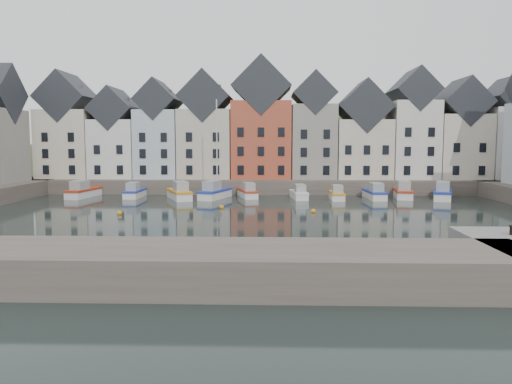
{
  "coord_description": "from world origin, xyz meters",
  "views": [
    {
      "loc": [
        1.56,
        -47.17,
        7.45
      ],
      "look_at": [
        -0.08,
        6.0,
        2.06
      ],
      "focal_mm": 35.0,
      "sensor_mm": 36.0,
      "label": 1
    }
  ],
  "objects": [
    {
      "name": "ground",
      "position": [
        0.0,
        0.0,
        0.0
      ],
      "size": [
        260.0,
        260.0,
        0.0
      ],
      "primitive_type": "plane",
      "color": "black",
      "rests_on": "ground"
    },
    {
      "name": "far_quay",
      "position": [
        0.0,
        30.0,
        1.0
      ],
      "size": [
        90.0,
        16.0,
        2.0
      ],
      "primitive_type": "cube",
      "color": "#4C433B",
      "rests_on": "ground"
    },
    {
      "name": "near_wall",
      "position": [
        -10.0,
        -22.0,
        1.0
      ],
      "size": [
        50.0,
        6.0,
        2.0
      ],
      "primitive_type": "cube",
      "color": "#4C433B",
      "rests_on": "ground"
    },
    {
      "name": "hillside",
      "position": [
        0.02,
        56.0,
        -17.96
      ],
      "size": [
        153.6,
        70.4,
        64.0
      ],
      "color": "#2C381C",
      "rests_on": "ground"
    },
    {
      "name": "far_terrace",
      "position": [
        3.21,
        28.0,
        8.88
      ],
      "size": [
        72.37,
        8.16,
        17.78
      ],
      "color": "beige",
      "rests_on": "far_quay"
    },
    {
      "name": "mooring_buoys",
      "position": [
        -4.0,
        5.33,
        0.15
      ],
      "size": [
        20.5,
        5.5,
        0.5
      ],
      "color": "orange",
      "rests_on": "ground"
    },
    {
      "name": "boat_a",
      "position": [
        -23.67,
        18.45,
        0.76
      ],
      "size": [
        2.97,
        6.91,
        2.57
      ],
      "rotation": [
        0.0,
        0.0,
        -0.14
      ],
      "color": "silver",
      "rests_on": "ground"
    },
    {
      "name": "boat_b",
      "position": [
        -16.76,
        18.68,
        0.68
      ],
      "size": [
        1.89,
        5.94,
        2.27
      ],
      "rotation": [
        0.0,
        0.0,
        0.01
      ],
      "color": "silver",
      "rests_on": "ground"
    },
    {
      "name": "boat_c",
      "position": [
        -10.37,
        16.8,
        0.78
      ],
      "size": [
        4.55,
        7.1,
        2.61
      ],
      "rotation": [
        0.0,
        0.0,
        0.39
      ],
      "color": "silver",
      "rests_on": "ground"
    },
    {
      "name": "boat_d",
      "position": [
        -5.86,
        17.5,
        0.85
      ],
      "size": [
        4.07,
        7.21,
        13.16
      ],
      "rotation": [
        0.0,
        0.0,
        -0.3
      ],
      "color": "silver",
      "rests_on": "ground"
    },
    {
      "name": "boat_e",
      "position": [
        -1.59,
        19.06,
        0.67
      ],
      "size": [
        3.21,
        6.16,
        2.26
      ],
      "rotation": [
        0.0,
        0.0,
        0.25
      ],
      "color": "silver",
      "rests_on": "ground"
    },
    {
      "name": "boat_f",
      "position": [
        5.2,
        17.82,
        0.64
      ],
      "size": [
        2.33,
        5.74,
        2.14
      ],
      "rotation": [
        0.0,
        0.0,
        0.11
      ],
      "color": "silver",
      "rests_on": "ground"
    },
    {
      "name": "boat_g",
      "position": [
        10.03,
        17.04,
        0.63
      ],
      "size": [
        1.9,
        5.57,
        2.12
      ],
      "rotation": [
        0.0,
        0.0,
        -0.03
      ],
      "color": "silver",
      "rests_on": "ground"
    },
    {
      "name": "boat_h",
      "position": [
        15.04,
        17.86,
        0.71
      ],
      "size": [
        2.21,
        6.31,
        2.39
      ],
      "rotation": [
        0.0,
        0.0,
        0.04
      ],
      "color": "silver",
      "rests_on": "ground"
    },
    {
      "name": "boat_i",
      "position": [
        18.98,
        19.02,
        0.76
      ],
      "size": [
        3.02,
        6.87,
        2.55
      ],
      "rotation": [
        0.0,
        0.0,
        -0.15
      ],
      "color": "silver",
      "rests_on": "ground"
    },
    {
      "name": "boat_j",
      "position": [
        23.72,
        17.51,
        0.79
      ],
      "size": [
        4.31,
        7.19,
        2.64
      ],
      "rotation": [
        0.0,
        0.0,
        -0.34
      ],
      "color": "silver",
      "rests_on": "ground"
    }
  ]
}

